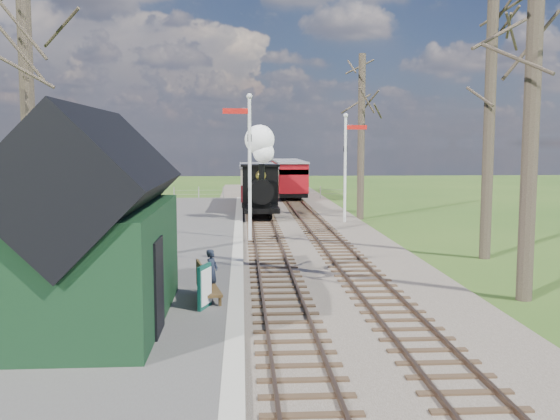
{
  "coord_description": "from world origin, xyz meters",
  "views": [
    {
      "loc": [
        -1.03,
        -9.92,
        4.18
      ],
      "look_at": [
        0.45,
        14.12,
        1.6
      ],
      "focal_mm": 40.0,
      "sensor_mm": 36.0,
      "label": 1
    }
  ],
  "objects_px": {
    "station_shed": "(95,230)",
    "red_carriage_b": "(286,175)",
    "person": "(212,272)",
    "coach": "(258,183)",
    "red_carriage_a": "(291,179)",
    "locomotive": "(260,179)",
    "semaphore_near": "(248,157)",
    "semaphore_far": "(347,160)",
    "sign_board": "(205,286)",
    "bench": "(205,283)"
  },
  "relations": [
    {
      "from": "semaphore_near",
      "to": "coach",
      "type": "distance_m",
      "value": 14.29
    },
    {
      "from": "bench",
      "to": "person",
      "type": "distance_m",
      "value": 0.57
    },
    {
      "from": "locomotive",
      "to": "bench",
      "type": "xyz_separation_m",
      "value": [
        -1.98,
        -18.29,
        -1.63
      ]
    },
    {
      "from": "red_carriage_b",
      "to": "person",
      "type": "relative_size",
      "value": 4.47
    },
    {
      "from": "red_carriage_b",
      "to": "semaphore_near",
      "type": "bearing_deg",
      "value": -97.55
    },
    {
      "from": "semaphore_far",
      "to": "red_carriage_b",
      "type": "height_order",
      "value": "semaphore_far"
    },
    {
      "from": "coach",
      "to": "sign_board",
      "type": "height_order",
      "value": "coach"
    },
    {
      "from": "red_carriage_b",
      "to": "semaphore_far",
      "type": "bearing_deg",
      "value": -84.78
    },
    {
      "from": "locomotive",
      "to": "red_carriage_a",
      "type": "height_order",
      "value": "locomotive"
    },
    {
      "from": "semaphore_near",
      "to": "person",
      "type": "height_order",
      "value": "semaphore_near"
    },
    {
      "from": "red_carriage_a",
      "to": "red_carriage_b",
      "type": "xyz_separation_m",
      "value": [
        0.0,
        5.5,
        0.0
      ]
    },
    {
      "from": "red_carriage_b",
      "to": "sign_board",
      "type": "relative_size",
      "value": 5.08
    },
    {
      "from": "semaphore_near",
      "to": "sign_board",
      "type": "distance_m",
      "value": 11.47
    },
    {
      "from": "bench",
      "to": "sign_board",
      "type": "bearing_deg",
      "value": -86.46
    },
    {
      "from": "semaphore_far",
      "to": "person",
      "type": "xyz_separation_m",
      "value": [
        -6.21,
        -15.71,
        -2.54
      ]
    },
    {
      "from": "station_shed",
      "to": "red_carriage_b",
      "type": "bearing_deg",
      "value": 79.55
    },
    {
      "from": "station_shed",
      "to": "person",
      "type": "distance_m",
      "value": 3.67
    },
    {
      "from": "semaphore_near",
      "to": "semaphore_far",
      "type": "bearing_deg",
      "value": 49.4
    },
    {
      "from": "semaphore_far",
      "to": "locomotive",
      "type": "height_order",
      "value": "semaphore_far"
    },
    {
      "from": "station_shed",
      "to": "person",
      "type": "xyz_separation_m",
      "value": [
        2.46,
        2.29,
        -1.46
      ]
    },
    {
      "from": "semaphore_far",
      "to": "bench",
      "type": "xyz_separation_m",
      "value": [
        -6.37,
        -16.23,
        -2.72
      ]
    },
    {
      "from": "semaphore_far",
      "to": "bench",
      "type": "bearing_deg",
      "value": -111.42
    },
    {
      "from": "red_carriage_b",
      "to": "sign_board",
      "type": "height_order",
      "value": "red_carriage_b"
    },
    {
      "from": "locomotive",
      "to": "red_carriage_a",
      "type": "xyz_separation_m",
      "value": [
        2.61,
        11.84,
        -0.68
      ]
    },
    {
      "from": "locomotive",
      "to": "person",
      "type": "height_order",
      "value": "locomotive"
    },
    {
      "from": "locomotive",
      "to": "red_carriage_a",
      "type": "relative_size",
      "value": 0.91
    },
    {
      "from": "semaphore_near",
      "to": "sign_board",
      "type": "relative_size",
      "value": 5.83
    },
    {
      "from": "station_shed",
      "to": "coach",
      "type": "distance_m",
      "value": 26.49
    },
    {
      "from": "sign_board",
      "to": "bench",
      "type": "height_order",
      "value": "sign_board"
    },
    {
      "from": "coach",
      "to": "red_carriage_a",
      "type": "relative_size",
      "value": 1.46
    },
    {
      "from": "red_carriage_a",
      "to": "person",
      "type": "xyz_separation_m",
      "value": [
        -4.43,
        -29.61,
        -0.77
      ]
    },
    {
      "from": "station_shed",
      "to": "person",
      "type": "bearing_deg",
      "value": 42.94
    },
    {
      "from": "red_carriage_b",
      "to": "person",
      "type": "distance_m",
      "value": 35.4
    },
    {
      "from": "red_carriage_b",
      "to": "bench",
      "type": "xyz_separation_m",
      "value": [
        -4.59,
        -35.63,
        -0.95
      ]
    },
    {
      "from": "person",
      "to": "semaphore_near",
      "type": "bearing_deg",
      "value": 17.99
    },
    {
      "from": "semaphore_far",
      "to": "red_carriage_b",
      "type": "distance_m",
      "value": 19.57
    },
    {
      "from": "station_shed",
      "to": "coach",
      "type": "xyz_separation_m",
      "value": [
        4.3,
        26.14,
        -0.62
      ]
    },
    {
      "from": "semaphore_near",
      "to": "locomotive",
      "type": "height_order",
      "value": "semaphore_near"
    },
    {
      "from": "red_carriage_a",
      "to": "station_shed",
      "type": "bearing_deg",
      "value": -102.2
    },
    {
      "from": "locomotive",
      "to": "coach",
      "type": "distance_m",
      "value": 6.1
    },
    {
      "from": "semaphore_far",
      "to": "red_carriage_a",
      "type": "xyz_separation_m",
      "value": [
        -1.77,
        13.9,
        -1.77
      ]
    },
    {
      "from": "coach",
      "to": "person",
      "type": "bearing_deg",
      "value": -94.4
    },
    {
      "from": "station_shed",
      "to": "locomotive",
      "type": "xyz_separation_m",
      "value": [
        4.29,
        20.07,
        -0.01
      ]
    },
    {
      "from": "locomotive",
      "to": "semaphore_near",
      "type": "bearing_deg",
      "value": -95.36
    },
    {
      "from": "station_shed",
      "to": "coach",
      "type": "height_order",
      "value": "station_shed"
    },
    {
      "from": "station_shed",
      "to": "red_carriage_a",
      "type": "distance_m",
      "value": 32.65
    },
    {
      "from": "coach",
      "to": "red_carriage_a",
      "type": "height_order",
      "value": "coach"
    },
    {
      "from": "locomotive",
      "to": "semaphore_far",
      "type": "bearing_deg",
      "value": -25.2
    },
    {
      "from": "semaphore_far",
      "to": "red_carriage_a",
      "type": "bearing_deg",
      "value": 97.27
    },
    {
      "from": "semaphore_near",
      "to": "bench",
      "type": "distance_m",
      "value": 10.73
    }
  ]
}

